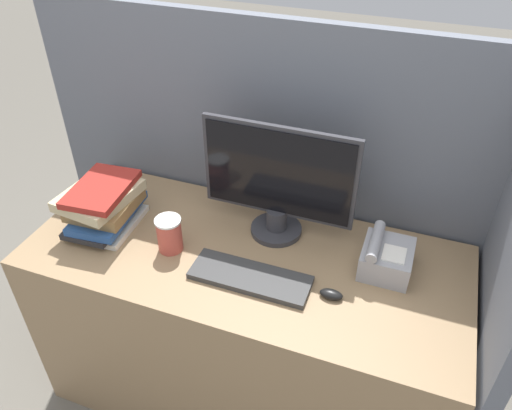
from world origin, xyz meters
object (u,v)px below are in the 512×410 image
Objects in this scene: monitor at (278,184)px; book_stack at (104,205)px; keyboard at (250,277)px; desk_telephone at (386,258)px; mouse at (331,294)px; coffee_cup at (169,234)px.

book_stack is at bearing -163.13° from monitor.
keyboard is 0.44m from desk_telephone.
book_stack is at bearing -173.24° from desk_telephone.
mouse is (0.26, 0.02, 0.00)m from keyboard.
coffee_cup is at bearing -167.74° from desk_telephone.
keyboard is at bearing -90.31° from monitor.
keyboard is at bearing -176.65° from mouse.
monitor reaches higher than coffee_cup.
keyboard is 1.27× the size of book_stack.
mouse is at bearing -43.37° from monitor.
keyboard is at bearing -7.83° from book_stack.
monitor is 7.28× the size of mouse.
monitor is 0.41m from mouse.
coffee_cup is at bearing 177.01° from mouse.
monitor is 0.63m from book_stack.
book_stack is (-0.59, -0.18, -0.12)m from monitor.
desk_telephone is (0.39, -0.06, -0.15)m from monitor.
book_stack reaches higher than keyboard.
coffee_cup reaches higher than mouse.
desk_telephone is (0.13, 0.18, 0.04)m from mouse.
desk_telephone is (0.39, 0.20, 0.04)m from keyboard.
desk_telephone reaches higher than mouse.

